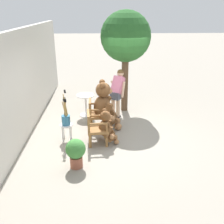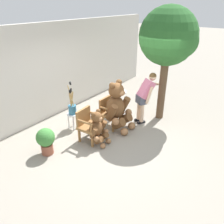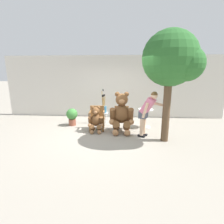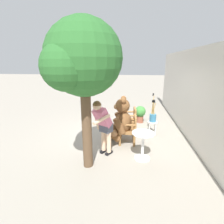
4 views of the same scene
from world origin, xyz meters
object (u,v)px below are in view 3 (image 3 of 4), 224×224
object	(u,v)px
wooden_chair_left	(97,117)
teddy_bear_large	(122,113)
white_stool	(104,115)
potted_plant	(72,116)
round_side_table	(145,116)
teddy_bear_small	(96,120)
brush_bucket	(104,108)
person_visitor	(147,110)
wooden_chair_right	(122,118)
patio_tree	(173,60)

from	to	relation	value
wooden_chair_left	teddy_bear_large	distance (m)	0.97
white_stool	potted_plant	size ratio (longest dim) A/B	0.68
round_side_table	teddy_bear_large	bearing A→B (deg)	-145.73
teddy_bear_small	brush_bucket	bearing A→B (deg)	81.63
person_visitor	wooden_chair_left	bearing A→B (deg)	159.03
wooden_chair_left	potted_plant	xyz separation A→B (m)	(-1.06, 0.40, -0.07)
wooden_chair_right	round_side_table	world-z (taller)	wooden_chair_right
white_stool	teddy_bear_large	bearing A→B (deg)	-54.03
wooden_chair_right	white_stool	bearing A→B (deg)	134.04
wooden_chair_right	potted_plant	size ratio (longest dim) A/B	1.26
brush_bucket	round_side_table	world-z (taller)	brush_bucket
brush_bucket	teddy_bear_large	bearing A→B (deg)	-53.87
teddy_bear_small	white_stool	size ratio (longest dim) A/B	2.01
round_side_table	potted_plant	size ratio (longest dim) A/B	1.06
brush_bucket	round_side_table	bearing A→B (deg)	-13.95
person_visitor	round_side_table	size ratio (longest dim) A/B	2.10
white_stool	patio_tree	distance (m)	3.45
wooden_chair_right	patio_tree	size ratio (longest dim) A/B	0.26
wooden_chair_left	brush_bucket	xyz separation A→B (m)	(0.16, 0.76, 0.20)
teddy_bear_large	brush_bucket	size ratio (longest dim) A/B	1.48
teddy_bear_large	teddy_bear_small	xyz separation A→B (m)	(-0.90, -0.03, -0.24)
teddy_bear_small	potted_plant	xyz separation A→B (m)	(-1.07, 0.69, -0.06)
teddy_bear_large	teddy_bear_small	distance (m)	0.93
teddy_bear_small	white_stool	xyz separation A→B (m)	(0.16, 1.06, -0.10)
teddy_bear_small	brush_bucket	distance (m)	1.09
teddy_bear_large	teddy_bear_small	size ratio (longest dim) A/B	1.54
white_stool	round_side_table	bearing A→B (deg)	-14.03
white_stool	patio_tree	world-z (taller)	patio_tree
wooden_chair_right	person_visitor	size ratio (longest dim) A/B	0.57
white_stool	wooden_chair_left	bearing A→B (deg)	-102.27
wooden_chair_right	wooden_chair_left	bearing A→B (deg)	-179.99
wooden_chair_right	teddy_bear_large	size ratio (longest dim) A/B	0.60
teddy_bear_small	patio_tree	bearing A→B (deg)	-16.58
brush_bucket	teddy_bear_small	bearing A→B (deg)	-98.37
teddy_bear_large	potted_plant	bearing A→B (deg)	161.47
teddy_bear_large	white_stool	world-z (taller)	teddy_bear_large
teddy_bear_small	white_stool	bearing A→B (deg)	81.49
brush_bucket	person_visitor	bearing A→B (deg)	-42.30
wooden_chair_left	potted_plant	world-z (taller)	wooden_chair_left
person_visitor	white_stool	xyz separation A→B (m)	(-1.56, 1.43, -0.55)
wooden_chair_left	patio_tree	size ratio (longest dim) A/B	0.26
wooden_chair_left	potted_plant	distance (m)	1.14
wooden_chair_right	round_side_table	bearing A→B (deg)	21.43
wooden_chair_left	person_visitor	distance (m)	1.90
round_side_table	patio_tree	distance (m)	2.43
wooden_chair_right	person_visitor	distance (m)	1.15
round_side_table	potted_plant	distance (m)	2.87
white_stool	patio_tree	size ratio (longest dim) A/B	0.14
brush_bucket	potted_plant	world-z (taller)	brush_bucket
teddy_bear_large	teddy_bear_small	world-z (taller)	teddy_bear_large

